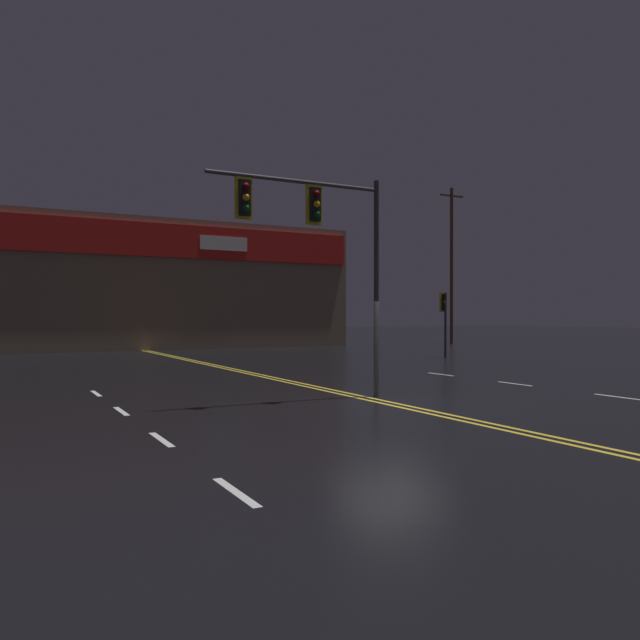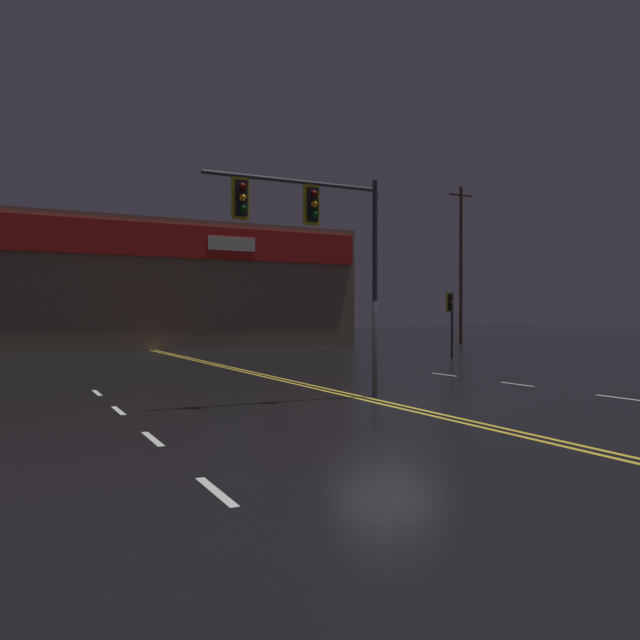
{
  "view_description": "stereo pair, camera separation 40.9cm",
  "coord_description": "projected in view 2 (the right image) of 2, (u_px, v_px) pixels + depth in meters",
  "views": [
    {
      "loc": [
        -8.57,
        -12.44,
        2.11
      ],
      "look_at": [
        0.0,
        3.57,
        2.0
      ],
      "focal_mm": 35.0,
      "sensor_mm": 36.0,
      "label": 1
    },
    {
      "loc": [
        -8.21,
        -12.63,
        2.11
      ],
      "look_at": [
        0.0,
        3.57,
        2.0
      ],
      "focal_mm": 35.0,
      "sensor_mm": 36.0,
      "label": 2
    }
  ],
  "objects": [
    {
      "name": "building_backdrop",
      "position": [
        138.0,
        287.0,
        42.94
      ],
      "size": [
        28.71,
        10.23,
        8.3
      ],
      "color": "#7A6651",
      "rests_on": "ground"
    },
    {
      "name": "road_markings",
      "position": [
        481.0,
        410.0,
        13.97
      ],
      "size": [
        17.66,
        60.0,
        0.01
      ],
      "color": "gold",
      "rests_on": "ground"
    },
    {
      "name": "traffic_signal_median",
      "position": [
        310.0,
        227.0,
        15.42
      ],
      "size": [
        4.71,
        0.36,
        5.66
      ],
      "color": "#38383D",
      "rests_on": "ground"
    },
    {
      "name": "traffic_signal_corner_northeast",
      "position": [
        451.0,
        310.0,
        31.58
      ],
      "size": [
        0.42,
        0.36,
        3.33
      ],
      "color": "#38383D",
      "rests_on": "ground"
    },
    {
      "name": "utility_pole_row",
      "position": [
        211.0,
        261.0,
        38.68
      ],
      "size": [
        47.43,
        0.26,
        11.96
      ],
      "color": "#4C3828",
      "rests_on": "ground"
    },
    {
      "name": "ground_plane",
      "position": [
        387.0,
        404.0,
        14.99
      ],
      "size": [
        200.0,
        200.0,
        0.0
      ],
      "primitive_type": "plane",
      "color": "black"
    }
  ]
}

